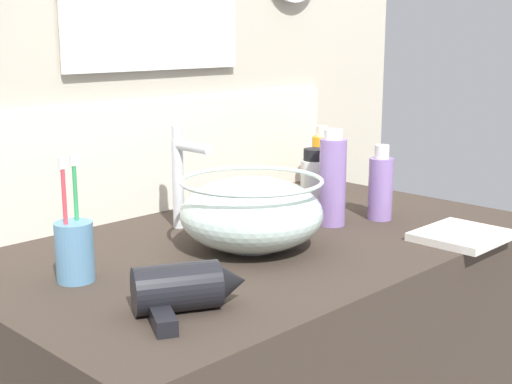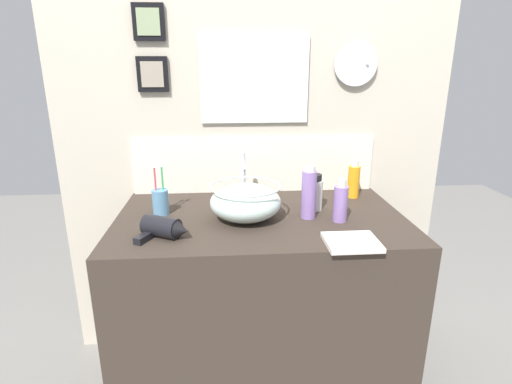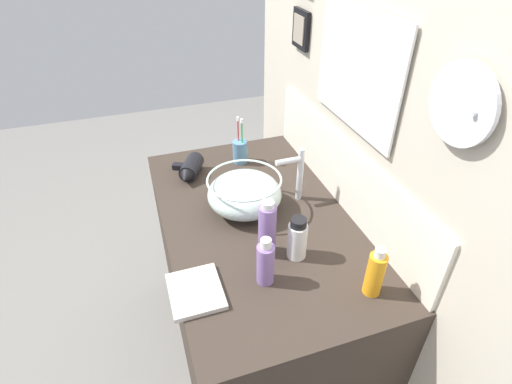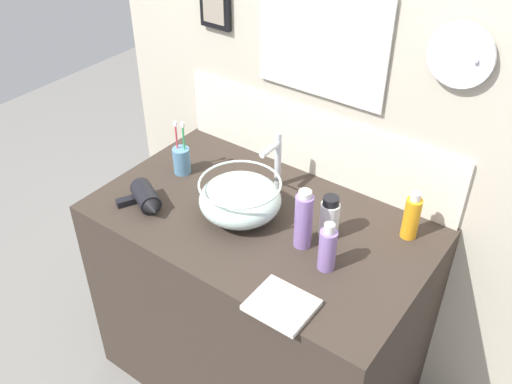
% 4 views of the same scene
% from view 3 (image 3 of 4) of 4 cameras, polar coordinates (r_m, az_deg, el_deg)
% --- Properties ---
extents(ground_plane, '(6.00, 6.00, 0.00)m').
position_cam_3_polar(ground_plane, '(2.09, 0.17, -21.37)').
color(ground_plane, gray).
extents(vanity_counter, '(1.13, 0.68, 0.82)m').
position_cam_3_polar(vanity_counter, '(1.76, 0.19, -14.03)').
color(vanity_counter, '#382D26').
rests_on(vanity_counter, ground).
extents(back_panel, '(1.79, 0.10, 2.53)m').
position_cam_3_polar(back_panel, '(1.39, 15.18, 13.85)').
color(back_panel, beige).
rests_on(back_panel, ground).
extents(glass_bowl_sink, '(0.27, 0.27, 0.14)m').
position_cam_3_polar(glass_bowl_sink, '(1.46, -1.65, -0.19)').
color(glass_bowl_sink, silver).
rests_on(glass_bowl_sink, vanity_counter).
extents(faucet, '(0.02, 0.11, 0.22)m').
position_cam_3_polar(faucet, '(1.49, 5.90, 2.91)').
color(faucet, silver).
rests_on(faucet, vanity_counter).
extents(hair_drier, '(0.19, 0.14, 0.07)m').
position_cam_3_polar(hair_drier, '(1.69, -9.42, 3.27)').
color(hair_drier, black).
rests_on(hair_drier, vanity_counter).
extents(toothbrush_cup, '(0.06, 0.06, 0.21)m').
position_cam_3_polar(toothbrush_cup, '(1.76, -2.31, 5.87)').
color(toothbrush_cup, '#598CB2').
rests_on(toothbrush_cup, vanity_counter).
extents(spray_bottle, '(0.05, 0.05, 0.17)m').
position_cam_3_polar(spray_bottle, '(1.19, 1.37, -10.09)').
color(spray_bottle, '#8C6BB2').
rests_on(spray_bottle, vanity_counter).
extents(lotion_bottle, '(0.06, 0.06, 0.15)m').
position_cam_3_polar(lotion_bottle, '(1.28, 5.92, -6.66)').
color(lotion_bottle, white).
rests_on(lotion_bottle, vanity_counter).
extents(shampoo_bottle, '(0.06, 0.06, 0.21)m').
position_cam_3_polar(shampoo_bottle, '(1.26, 1.61, -5.37)').
color(shampoo_bottle, '#8C6BB2').
rests_on(shampoo_bottle, vanity_counter).
extents(soap_dispenser, '(0.05, 0.05, 0.17)m').
position_cam_3_polar(soap_dispenser, '(1.21, 16.65, -11.06)').
color(soap_dispenser, orange).
rests_on(soap_dispenser, vanity_counter).
extents(hand_towel, '(0.18, 0.15, 0.02)m').
position_cam_3_polar(hand_towel, '(1.22, -8.62, -13.84)').
color(hand_towel, silver).
rests_on(hand_towel, vanity_counter).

